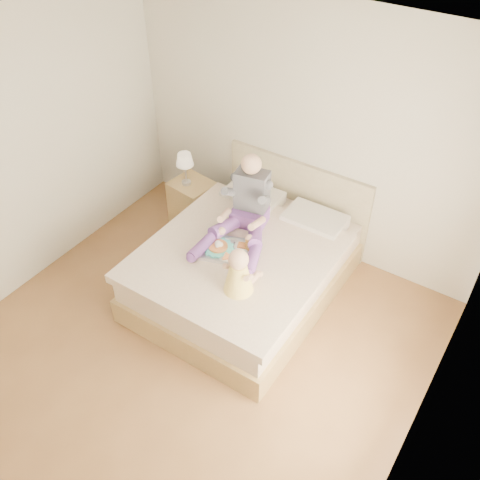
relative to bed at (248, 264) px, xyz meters
The scene contains 7 objects.
room 1.61m from the bed, 85.70° to the right, with size 4.02×4.22×2.71m.
bed is the anchor object (origin of this frame).
nightstand 1.26m from the bed, 153.83° to the left, with size 0.51×0.47×0.56m.
lamp 1.39m from the bed, 156.25° to the left, with size 0.19×0.19×0.40m.
adult 0.57m from the bed, 132.22° to the left, with size 0.70×1.03×0.81m.
tray 0.40m from the bed, 114.18° to the right, with size 0.58×0.52×0.14m.
baby 0.80m from the bed, 64.63° to the right, with size 0.30×0.40×0.45m.
Camera 1 is at (2.12, -2.27, 4.03)m, focal length 40.00 mm.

